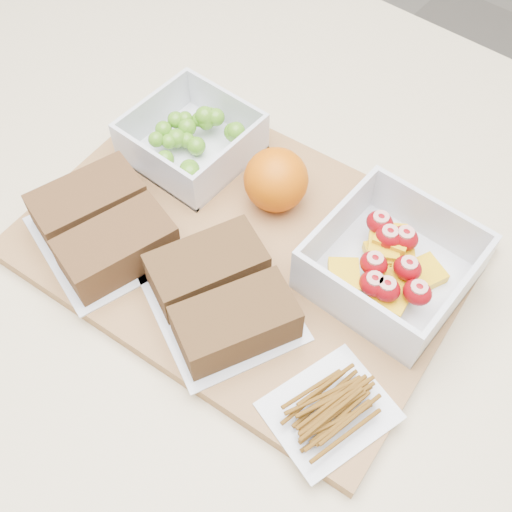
% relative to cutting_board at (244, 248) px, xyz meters
% --- Properties ---
extents(ground, '(4.00, 4.00, 0.00)m').
position_rel_cutting_board_xyz_m(ground, '(0.02, 0.00, -0.91)').
color(ground, gray).
rests_on(ground, ground).
extents(counter, '(1.20, 0.90, 0.90)m').
position_rel_cutting_board_xyz_m(counter, '(0.02, 0.00, -0.46)').
color(counter, beige).
rests_on(counter, ground).
extents(cutting_board, '(0.45, 0.34, 0.02)m').
position_rel_cutting_board_xyz_m(cutting_board, '(0.00, 0.00, 0.00)').
color(cutting_board, '#9D6F41').
rests_on(cutting_board, counter).
extents(grape_container, '(0.12, 0.12, 0.05)m').
position_rel_cutting_board_xyz_m(grape_container, '(-0.12, 0.06, 0.03)').
color(grape_container, silver).
rests_on(grape_container, cutting_board).
extents(fruit_container, '(0.14, 0.14, 0.06)m').
position_rel_cutting_board_xyz_m(fruit_container, '(0.13, 0.06, 0.03)').
color(fruit_container, silver).
rests_on(fruit_container, cutting_board).
extents(orange, '(0.07, 0.07, 0.07)m').
position_rel_cutting_board_xyz_m(orange, '(-0.01, 0.06, 0.04)').
color(orange, '#D75D05').
rests_on(orange, cutting_board).
extents(sandwich_bag_left, '(0.17, 0.16, 0.04)m').
position_rel_cutting_board_xyz_m(sandwich_bag_left, '(-0.11, -0.08, 0.03)').
color(sandwich_bag_left, silver).
rests_on(sandwich_bag_left, cutting_board).
extents(sandwich_bag_center, '(0.17, 0.17, 0.04)m').
position_rel_cutting_board_xyz_m(sandwich_bag_center, '(0.03, -0.07, 0.03)').
color(sandwich_bag_center, silver).
rests_on(sandwich_bag_center, cutting_board).
extents(pretzel_bag, '(0.11, 0.12, 0.02)m').
position_rel_cutting_board_xyz_m(pretzel_bag, '(0.17, -0.09, 0.02)').
color(pretzel_bag, silver).
rests_on(pretzel_bag, cutting_board).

